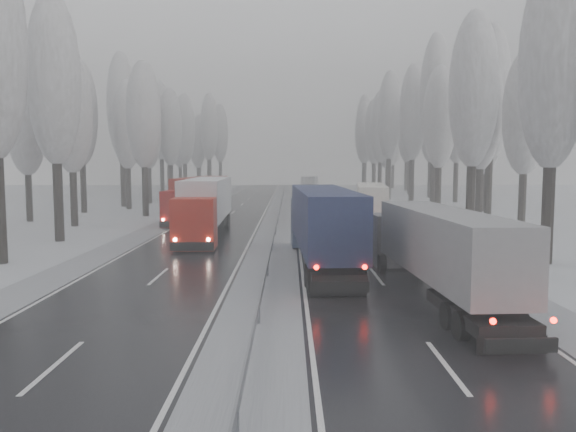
{
  "coord_description": "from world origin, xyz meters",
  "views": [
    {
      "loc": [
        1.04,
        -14.57,
        5.42
      ],
      "look_at": [
        0.97,
        20.01,
        2.2
      ],
      "focal_mm": 35.0,
      "sensor_mm": 36.0,
      "label": 1
    }
  ],
  "objects_px": {
    "box_truck_distant": "(310,184)",
    "truck_red_red": "(199,195)",
    "truck_red_white": "(206,203)",
    "truck_blue_box": "(321,221)",
    "truck_grey_tarp": "(434,245)",
    "truck_cream_box": "(371,202)"
  },
  "relations": [
    {
      "from": "truck_blue_box",
      "to": "truck_red_white",
      "type": "bearing_deg",
      "value": 121.03
    },
    {
      "from": "truck_cream_box",
      "to": "truck_red_red",
      "type": "relative_size",
      "value": 0.89
    },
    {
      "from": "truck_blue_box",
      "to": "truck_red_red",
      "type": "relative_size",
      "value": 1.0
    },
    {
      "from": "truck_grey_tarp",
      "to": "truck_cream_box",
      "type": "height_order",
      "value": "truck_cream_box"
    },
    {
      "from": "truck_grey_tarp",
      "to": "truck_red_white",
      "type": "bearing_deg",
      "value": 119.15
    },
    {
      "from": "truck_blue_box",
      "to": "truck_red_red",
      "type": "bearing_deg",
      "value": 110.76
    },
    {
      "from": "truck_grey_tarp",
      "to": "box_truck_distant",
      "type": "distance_m",
      "value": 82.95
    },
    {
      "from": "truck_grey_tarp",
      "to": "truck_cream_box",
      "type": "distance_m",
      "value": 26.45
    },
    {
      "from": "truck_cream_box",
      "to": "truck_red_red",
      "type": "distance_m",
      "value": 16.52
    },
    {
      "from": "truck_blue_box",
      "to": "truck_red_white",
      "type": "height_order",
      "value": "truck_red_white"
    },
    {
      "from": "truck_blue_box",
      "to": "truck_cream_box",
      "type": "bearing_deg",
      "value": 72.02
    },
    {
      "from": "truck_grey_tarp",
      "to": "truck_cream_box",
      "type": "xyz_separation_m",
      "value": [
        1.25,
        26.42,
        0.02
      ]
    },
    {
      "from": "truck_red_red",
      "to": "truck_red_white",
      "type": "bearing_deg",
      "value": -73.15
    },
    {
      "from": "truck_red_white",
      "to": "truck_red_red",
      "type": "bearing_deg",
      "value": 99.34
    },
    {
      "from": "truck_cream_box",
      "to": "truck_red_red",
      "type": "height_order",
      "value": "truck_red_red"
    },
    {
      "from": "truck_cream_box",
      "to": "box_truck_distant",
      "type": "height_order",
      "value": "truck_cream_box"
    },
    {
      "from": "box_truck_distant",
      "to": "truck_red_red",
      "type": "distance_m",
      "value": 53.22
    },
    {
      "from": "truck_cream_box",
      "to": "box_truck_distant",
      "type": "distance_m",
      "value": 56.61
    },
    {
      "from": "box_truck_distant",
      "to": "truck_red_red",
      "type": "relative_size",
      "value": 0.53
    },
    {
      "from": "box_truck_distant",
      "to": "truck_red_red",
      "type": "xyz_separation_m",
      "value": [
        -12.57,
        -51.71,
        0.82
      ]
    },
    {
      "from": "truck_blue_box",
      "to": "truck_red_red",
      "type": "xyz_separation_m",
      "value": [
        -10.37,
        24.26,
        -0.01
      ]
    },
    {
      "from": "truck_grey_tarp",
      "to": "truck_blue_box",
      "type": "bearing_deg",
      "value": 117.57
    }
  ]
}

